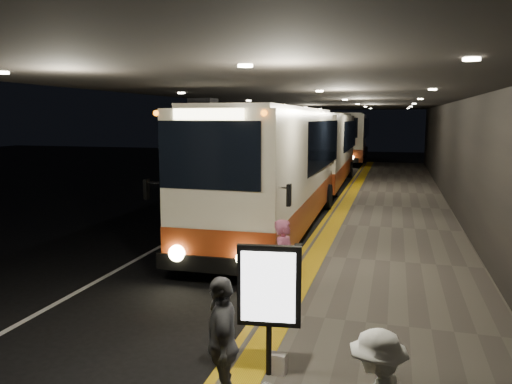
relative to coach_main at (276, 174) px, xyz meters
The scene contains 16 objects.
ground 4.83m from the coach_main, 102.45° to the right, with size 90.00×90.00×0.00m, color black.
lane_line_white 3.41m from the coach_main, 166.43° to the left, with size 0.12×50.00×0.01m, color silver.
kerb_stripe_yellow 2.45m from the coach_main, 25.54° to the left, with size 0.18×50.00×0.01m, color gold.
sidewalk 4.26m from the coach_main, ahead, with size 4.50×50.00×0.15m, color #514C44.
tactile_strip 2.66m from the coach_main, 19.37° to the left, with size 0.50×50.00×0.01m, color gold.
terminal_wall 6.18m from the coach_main, ahead, with size 0.10×50.00×6.00m, color black.
support_columns 2.50m from the coach_main, behind, with size 0.80×24.80×4.40m.
canopy 3.18m from the coach_main, 23.33° to the left, with size 9.00×50.00×0.40m, color black.
coach_main is the anchor object (origin of this frame).
coach_second 11.54m from the coach_main, 90.31° to the left, with size 2.82×12.36×3.87m.
coach_third 27.96m from the coach_main, 90.20° to the left, with size 3.20×12.84×4.01m.
passenger_boarding 7.39m from the coach_main, 75.44° to the right, with size 0.62×0.41×1.70m, color #BA567E.
passenger_waiting_grey 10.89m from the coach_main, 80.22° to the right, with size 1.01×0.52×1.73m, color #57585D.
bag_plain 10.07m from the coach_main, 76.53° to the right, with size 0.24×0.14×0.29m, color beige.
info_sign 9.98m from the coach_main, 77.30° to the right, with size 0.90×0.23×1.89m.
stanchion_post 6.76m from the coach_main, 72.75° to the right, with size 0.05×0.05×1.03m, color black.
Camera 1 is at (4.76, -11.83, 3.77)m, focal length 35.00 mm.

